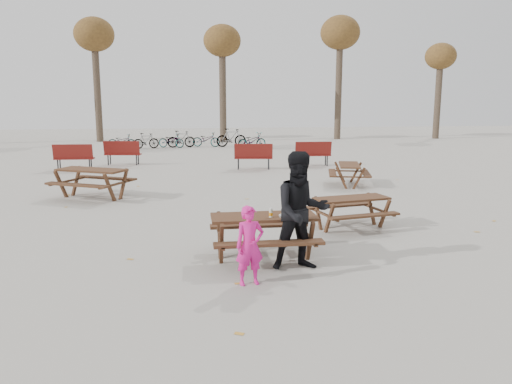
{
  "coord_description": "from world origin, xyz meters",
  "views": [
    {
      "loc": [
        -1.24,
        -8.24,
        2.74
      ],
      "look_at": [
        0.0,
        1.0,
        1.0
      ],
      "focal_mm": 35.0,
      "sensor_mm": 36.0,
      "label": 1
    }
  ],
  "objects": [
    {
      "name": "ground",
      "position": [
        0.0,
        0.0,
        0.0
      ],
      "size": [
        80.0,
        80.0,
        0.0
      ],
      "primitive_type": "plane",
      "color": "gray",
      "rests_on": "ground"
    },
    {
      "name": "main_picnic_table",
      "position": [
        0.0,
        0.0,
        0.59
      ],
      "size": [
        1.8,
        1.45,
        0.78
      ],
      "color": "#3C2116",
      "rests_on": "ground"
    },
    {
      "name": "food_tray",
      "position": [
        0.34,
        -0.14,
        0.79
      ],
      "size": [
        0.18,
        0.11,
        0.03
      ],
      "primitive_type": "cube",
      "color": "silver",
      "rests_on": "main_picnic_table"
    },
    {
      "name": "bread_roll",
      "position": [
        0.34,
        -0.14,
        0.83
      ],
      "size": [
        0.14,
        0.06,
        0.05
      ],
      "primitive_type": "ellipsoid",
      "color": "tan",
      "rests_on": "food_tray"
    },
    {
      "name": "soda_bottle",
      "position": [
        0.1,
        -0.15,
        0.85
      ],
      "size": [
        0.07,
        0.07,
        0.17
      ],
      "color": "silver",
      "rests_on": "main_picnic_table"
    },
    {
      "name": "child",
      "position": [
        -0.39,
        -1.16,
        0.6
      ],
      "size": [
        0.48,
        0.36,
        1.2
      ],
      "primitive_type": "imported",
      "rotation": [
        0.0,
        0.0,
        0.19
      ],
      "color": "#E31C89",
      "rests_on": "ground"
    },
    {
      "name": "adult",
      "position": [
        0.52,
        -0.58,
        0.97
      ],
      "size": [
        0.99,
        0.79,
        1.93
      ],
      "primitive_type": "imported",
      "rotation": [
        0.0,
        0.0,
        0.07
      ],
      "color": "black",
      "rests_on": "ground"
    },
    {
      "name": "picnic_table_east",
      "position": [
        2.17,
        1.8,
        0.34
      ],
      "size": [
        1.8,
        1.57,
        0.68
      ],
      "primitive_type": null,
      "rotation": [
        0.0,
        0.0,
        0.21
      ],
      "color": "#3C2116",
      "rests_on": "ground"
    },
    {
      "name": "picnic_table_north",
      "position": [
        -3.95,
        5.97,
        0.41
      ],
      "size": [
        2.42,
        2.26,
        0.83
      ],
      "primitive_type": null,
      "rotation": [
        0.0,
        0.0,
        -0.48
      ],
      "color": "#3C2116",
      "rests_on": "ground"
    },
    {
      "name": "picnic_table_far",
      "position": [
        3.84,
        7.09,
        0.34
      ],
      "size": [
        1.65,
        1.87,
        0.69
      ],
      "primitive_type": null,
      "rotation": [
        0.0,
        0.0,
        1.31
      ],
      "color": "#3C2116",
      "rests_on": "ground"
    },
    {
      "name": "park_bench_row",
      "position": [
        -1.15,
        12.06,
        0.52
      ],
      "size": [
        11.1,
        2.73,
        1.03
      ],
      "color": "maroon",
      "rests_on": "ground"
    },
    {
      "name": "bicycle_row",
      "position": [
        -0.94,
        20.34,
        0.46
      ],
      "size": [
        8.91,
        3.06,
        1.06
      ],
      "color": "black",
      "rests_on": "ground"
    },
    {
      "name": "tree_row",
      "position": [
        0.9,
        25.15,
        6.19
      ],
      "size": [
        32.17,
        3.52,
        8.26
      ],
      "color": "#382B21",
      "rests_on": "ground"
    },
    {
      "name": "fallen_leaves",
      "position": [
        0.5,
        2.5,
        0.0
      ],
      "size": [
        11.0,
        11.0,
        0.01
      ],
      "primitive_type": null,
      "color": "#BF862D",
      "rests_on": "ground"
    }
  ]
}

